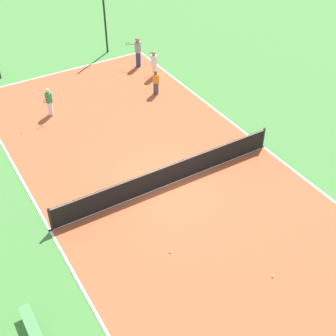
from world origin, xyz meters
name	(u,v)px	position (x,y,z in m)	size (l,w,h in m)	color
ground_plane	(168,185)	(0.00, 0.00, 0.00)	(80.00, 80.00, 0.00)	#47843D
court_surface	(168,184)	(0.00, 0.00, 0.01)	(10.54, 24.37, 0.02)	#B75633
tennis_net	(168,174)	(0.00, 0.00, 0.57)	(10.34, 0.10, 1.08)	black
bench	(34,330)	(-7.14, -4.05, 0.40)	(0.36, 1.98, 0.45)	#4C8C4C
player_far_green	(49,100)	(-2.30, 7.84, 0.87)	(0.73, 0.98, 1.49)	white
player_center_orange	(156,81)	(3.42, 6.94, 0.80)	(0.51, 0.51, 1.39)	#4C4C51
player_baseline_gray	(138,50)	(4.17, 10.41, 1.08)	(0.93, 0.85, 1.82)	navy
player_near_white	(154,62)	(4.31, 8.72, 0.92)	(0.66, 0.99, 1.58)	white
tennis_ball_near_net	(21,133)	(-4.17, 6.94, 0.06)	(0.07, 0.07, 0.07)	#CCE033
tennis_ball_far_baseline	(170,252)	(-1.90, -3.29, 0.06)	(0.07, 0.07, 0.07)	#CCE033
tennis_ball_midcourt	(273,276)	(0.54, -6.03, 0.06)	(0.07, 0.07, 0.07)	#CCE033
fence_post_back_right	(104,13)	(3.45, 13.25, 2.52)	(0.12, 0.12, 5.03)	black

